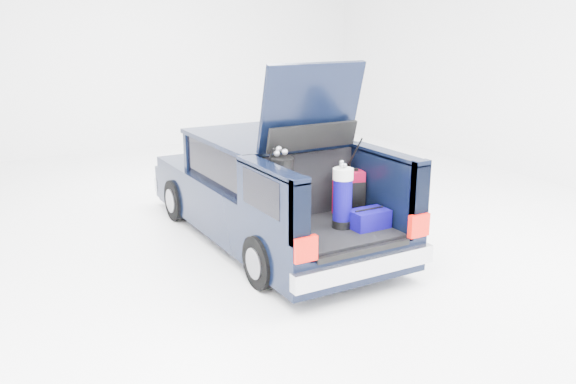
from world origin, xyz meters
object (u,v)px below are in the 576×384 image
car (266,191)px  blue_duffel (369,219)px  blue_golf_bag (343,197)px  black_golf_bag (281,193)px  red_suitcase (349,193)px

car → blue_duffel: car is taller
car → blue_golf_bag: (0.16, -1.60, 0.29)m
blue_golf_bag → blue_duffel: bearing=-18.6°
car → black_golf_bag: size_ratio=4.84×
blue_golf_bag → blue_duffel: (0.26, -0.17, -0.25)m
red_suitcase → blue_duffel: bearing=-84.1°
black_golf_bag → blue_duffel: (0.92, -0.44, -0.33)m
blue_duffel → red_suitcase: bearing=81.6°
black_golf_bag → car: bearing=58.2°
red_suitcase → black_golf_bag: size_ratio=0.60×
blue_golf_bag → blue_duffel: blue_golf_bag is taller
red_suitcase → black_golf_bag: bearing=-160.8°
red_suitcase → blue_golf_bag: (-0.34, -0.35, 0.09)m
car → red_suitcase: car is taller
car → blue_duffel: (0.42, -1.77, 0.04)m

